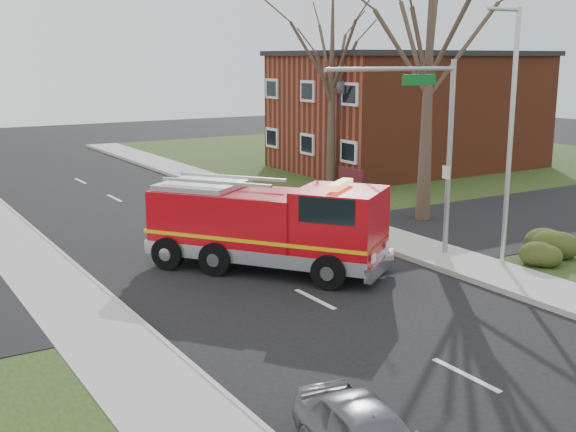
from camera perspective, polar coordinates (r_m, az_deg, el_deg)
ground at (r=21.05m, az=2.15°, el=-6.61°), size 120.00×120.00×0.00m
sidewalk_right at (r=24.85m, az=14.16°, el=-3.81°), size 2.40×80.00×0.15m
sidewalk_left at (r=18.52m, az=-14.26°, el=-9.46°), size 2.40×80.00×0.15m
brick_building at (r=45.90m, az=9.56°, el=8.25°), size 15.40×10.40×7.25m
health_center_sign at (r=36.66m, az=4.99°, el=2.98°), size 0.12×2.00×1.40m
hedge_corner at (r=26.15m, az=20.09°, el=-2.25°), size 2.80×2.00×0.90m
bare_tree_near at (r=30.52m, az=11.13°, el=13.23°), size 6.00×6.00×12.00m
bare_tree_far at (r=38.49m, az=3.51°, el=11.84°), size 5.25×5.25×10.50m
traffic_signal_mast at (r=24.39m, az=10.56°, el=7.15°), size 5.29×0.18×6.80m
streetlight_pole at (r=24.37m, az=17.12°, el=6.44°), size 1.48×0.16×8.40m
fire_engine at (r=23.60m, az=-1.48°, el=-0.96°), size 6.63×7.72×3.09m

